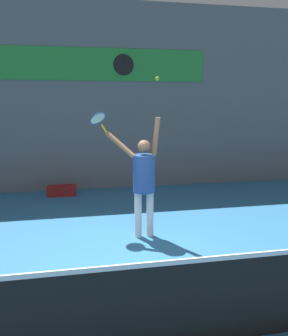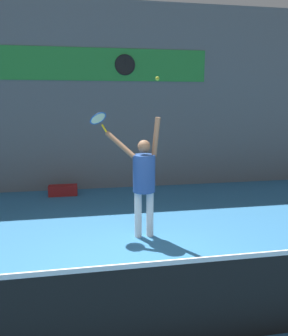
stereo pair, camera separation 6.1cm
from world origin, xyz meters
name	(u,v)px [view 1 (the left image)]	position (x,y,z in m)	size (l,w,h in m)	color
ground_plane	(134,283)	(0.00, 0.00, 0.00)	(18.00, 18.00, 0.00)	teal
back_wall	(104,98)	(0.00, 5.12, 2.50)	(18.00, 0.10, 5.00)	slate
sponsor_banner	(104,64)	(0.00, 5.06, 3.38)	(5.52, 0.02, 0.84)	#288C38
scoreboard_clock	(124,65)	(0.53, 5.04, 3.38)	(0.55, 0.05, 0.55)	black
court_net	(154,305)	(0.00, -1.25, 0.50)	(7.12, 0.07, 1.06)	#333333
tennis_player	(144,177)	(0.42, 1.53, 1.11)	(0.96, 0.60, 2.16)	white
tennis_racket	(98,119)	(-0.33, 2.06, 2.10)	(0.41, 0.41, 0.38)	yellow
tennis_ball	(157,78)	(0.64, 1.49, 2.79)	(0.07, 0.07, 0.07)	#CCDB2D
equipment_bag	(62,191)	(-1.20, 4.51, 0.14)	(0.73, 0.28, 0.27)	maroon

